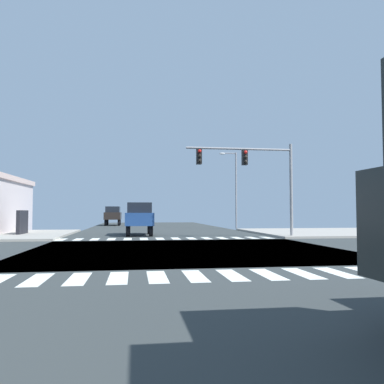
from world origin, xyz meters
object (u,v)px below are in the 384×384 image
Objects in this scene: traffic_signal_mast at (250,167)px; suv_queued_1 at (113,214)px; suv_leading_2 at (139,216)px; street_lamp at (234,183)px.

traffic_signal_mast is 27.61m from suv_queued_1.
suv_queued_1 is at bearing 111.56° from traffic_signal_mast.
street_lamp is at bearing -135.72° from suv_leading_2.
traffic_signal_mast is 0.93× the size of street_lamp.
suv_leading_2 is at bearing 149.39° from traffic_signal_mast.
suv_queued_1 is at bearing 135.46° from street_lamp.
traffic_signal_mast is 1.54× the size of suv_queued_1.
traffic_signal_mast is at bearing 111.56° from suv_queued_1.
traffic_signal_mast is 13.52m from street_lamp.
street_lamp reaches higher than suv_queued_1.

